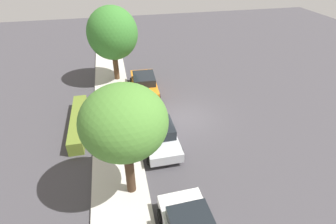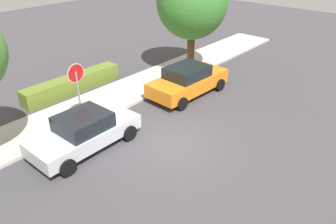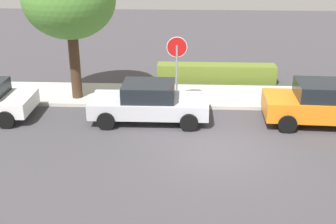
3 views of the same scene
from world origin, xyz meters
name	(u,v)px [view 2 (image 2 of 3)]	position (x,y,z in m)	size (l,w,h in m)	color
ground_plane	(169,143)	(0.00, 0.00, 0.00)	(60.00, 60.00, 0.00)	#423F44
sidewalk_curb	(94,106)	(0.00, 4.81, 0.07)	(32.00, 2.69, 0.14)	beige
stop_sign	(77,84)	(-1.36, 3.84, 1.94)	(0.80, 0.08, 2.81)	gray
parked_car_silver	(85,131)	(-2.31, 2.28, 0.72)	(4.30, 2.05, 1.44)	silver
parked_car_orange	(188,80)	(4.09, 2.27, 0.78)	(4.56, 2.22, 1.56)	orange
street_tree_near_corner	(192,2)	(6.82, 4.23, 4.06)	(3.97, 3.97, 6.17)	#513823
front_yard_hedge	(73,84)	(0.40, 7.05, 0.42)	(5.53, 0.86, 0.84)	olive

